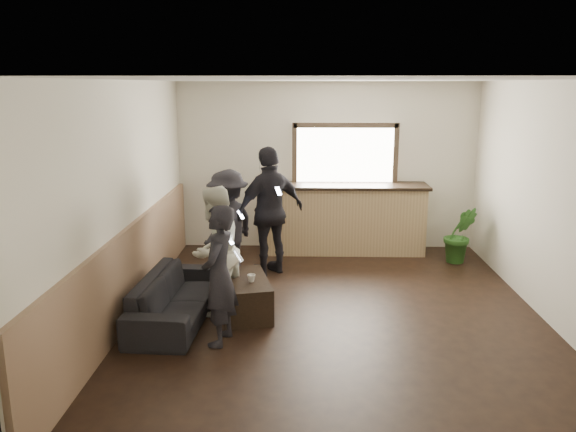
{
  "coord_description": "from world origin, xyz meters",
  "views": [
    {
      "loc": [
        -0.41,
        -6.41,
        2.75
      ],
      "look_at": [
        -0.58,
        0.4,
        1.15
      ],
      "focal_mm": 35.0,
      "sensor_mm": 36.0,
      "label": 1
    }
  ],
  "objects_px": {
    "coffee_table": "(245,296)",
    "potted_plant": "(460,235)",
    "person_b": "(215,251)",
    "person_d": "(270,211)",
    "sofa": "(176,297)",
    "cup_a": "(234,270)",
    "person_c": "(228,225)",
    "person_a": "(219,276)",
    "bar_counter": "(345,214)",
    "cup_b": "(251,278)"
  },
  "relations": [
    {
      "from": "potted_plant",
      "to": "cup_b",
      "type": "bearing_deg",
      "value": -144.39
    },
    {
      "from": "person_a",
      "to": "person_c",
      "type": "xyz_separation_m",
      "value": [
        -0.17,
        2.08,
        0.03
      ]
    },
    {
      "from": "coffee_table",
      "to": "potted_plant",
      "type": "bearing_deg",
      "value": 33.38
    },
    {
      "from": "sofa",
      "to": "person_a",
      "type": "xyz_separation_m",
      "value": [
        0.62,
        -0.61,
        0.49
      ]
    },
    {
      "from": "person_d",
      "to": "sofa",
      "type": "bearing_deg",
      "value": 23.23
    },
    {
      "from": "bar_counter",
      "to": "cup_a",
      "type": "distance_m",
      "value": 2.91
    },
    {
      "from": "bar_counter",
      "to": "cup_b",
      "type": "xyz_separation_m",
      "value": [
        -1.31,
        -2.76,
        -0.15
      ]
    },
    {
      "from": "coffee_table",
      "to": "person_a",
      "type": "xyz_separation_m",
      "value": [
        -0.18,
        -0.81,
        0.54
      ]
    },
    {
      "from": "person_b",
      "to": "person_d",
      "type": "distance_m",
      "value": 1.61
    },
    {
      "from": "person_a",
      "to": "person_d",
      "type": "xyz_separation_m",
      "value": [
        0.42,
        2.32,
        0.18
      ]
    },
    {
      "from": "coffee_table",
      "to": "potted_plant",
      "type": "height_order",
      "value": "potted_plant"
    },
    {
      "from": "coffee_table",
      "to": "person_b",
      "type": "height_order",
      "value": "person_b"
    },
    {
      "from": "cup_a",
      "to": "cup_b",
      "type": "height_order",
      "value": "cup_b"
    },
    {
      "from": "potted_plant",
      "to": "bar_counter",
      "type": "bearing_deg",
      "value": 162.48
    },
    {
      "from": "coffee_table",
      "to": "person_c",
      "type": "distance_m",
      "value": 1.43
    },
    {
      "from": "bar_counter",
      "to": "person_b",
      "type": "xyz_separation_m",
      "value": [
        -1.76,
        -2.64,
        0.15
      ]
    },
    {
      "from": "person_a",
      "to": "person_d",
      "type": "height_order",
      "value": "person_d"
    },
    {
      "from": "cup_b",
      "to": "cup_a",
      "type": "bearing_deg",
      "value": 128.8
    },
    {
      "from": "sofa",
      "to": "person_d",
      "type": "xyz_separation_m",
      "value": [
        1.04,
        1.71,
        0.67
      ]
    },
    {
      "from": "cup_b",
      "to": "person_b",
      "type": "height_order",
      "value": "person_b"
    },
    {
      "from": "bar_counter",
      "to": "person_c",
      "type": "relative_size",
      "value": 1.7
    },
    {
      "from": "bar_counter",
      "to": "coffee_table",
      "type": "bearing_deg",
      "value": -117.99
    },
    {
      "from": "cup_a",
      "to": "person_d",
      "type": "xyz_separation_m",
      "value": [
        0.38,
        1.31,
        0.46
      ]
    },
    {
      "from": "person_c",
      "to": "person_d",
      "type": "distance_m",
      "value": 0.65
    },
    {
      "from": "cup_a",
      "to": "person_c",
      "type": "bearing_deg",
      "value": 100.78
    },
    {
      "from": "coffee_table",
      "to": "person_b",
      "type": "bearing_deg",
      "value": 177.86
    },
    {
      "from": "potted_plant",
      "to": "person_d",
      "type": "distance_m",
      "value": 3.04
    },
    {
      "from": "bar_counter",
      "to": "person_a",
      "type": "xyz_separation_m",
      "value": [
        -1.59,
        -3.47,
        0.12
      ]
    },
    {
      "from": "person_b",
      "to": "person_d",
      "type": "relative_size",
      "value": 0.83
    },
    {
      "from": "bar_counter",
      "to": "person_d",
      "type": "xyz_separation_m",
      "value": [
        -1.17,
        -1.15,
        0.3
      ]
    },
    {
      "from": "coffee_table",
      "to": "cup_a",
      "type": "bearing_deg",
      "value": 126.91
    },
    {
      "from": "coffee_table",
      "to": "bar_counter",
      "type": "bearing_deg",
      "value": 62.01
    },
    {
      "from": "person_c",
      "to": "cup_b",
      "type": "bearing_deg",
      "value": 46.4
    },
    {
      "from": "coffee_table",
      "to": "potted_plant",
      "type": "distance_m",
      "value": 3.81
    },
    {
      "from": "person_b",
      "to": "person_c",
      "type": "bearing_deg",
      "value": -154.14
    },
    {
      "from": "bar_counter",
      "to": "sofa",
      "type": "distance_m",
      "value": 3.63
    },
    {
      "from": "sofa",
      "to": "person_d",
      "type": "bearing_deg",
      "value": -28.13
    },
    {
      "from": "person_b",
      "to": "person_c",
      "type": "relative_size",
      "value": 0.99
    },
    {
      "from": "cup_a",
      "to": "potted_plant",
      "type": "distance_m",
      "value": 3.83
    },
    {
      "from": "coffee_table",
      "to": "person_c",
      "type": "bearing_deg",
      "value": 105.44
    },
    {
      "from": "cup_b",
      "to": "potted_plant",
      "type": "bearing_deg",
      "value": 35.61
    },
    {
      "from": "bar_counter",
      "to": "person_a",
      "type": "relative_size",
      "value": 1.76
    },
    {
      "from": "person_a",
      "to": "cup_b",
      "type": "bearing_deg",
      "value": 168.54
    },
    {
      "from": "coffee_table",
      "to": "cup_a",
      "type": "height_order",
      "value": "cup_a"
    },
    {
      "from": "person_b",
      "to": "person_d",
      "type": "height_order",
      "value": "person_d"
    },
    {
      "from": "bar_counter",
      "to": "person_c",
      "type": "distance_m",
      "value": 2.24
    },
    {
      "from": "bar_counter",
      "to": "person_d",
      "type": "relative_size",
      "value": 1.43
    },
    {
      "from": "sofa",
      "to": "cup_b",
      "type": "height_order",
      "value": "sofa"
    },
    {
      "from": "sofa",
      "to": "cup_a",
      "type": "bearing_deg",
      "value": -55.63
    },
    {
      "from": "cup_a",
      "to": "cup_b",
      "type": "xyz_separation_m",
      "value": [
        0.24,
        -0.3,
        0.0
      ]
    }
  ]
}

